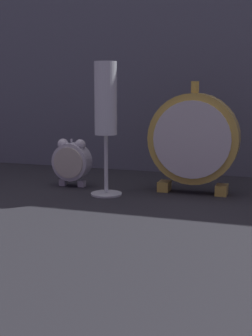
{
  "coord_description": "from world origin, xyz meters",
  "views": [
    {
      "loc": [
        0.25,
        -0.68,
        0.19
      ],
      "look_at": [
        0.0,
        0.08,
        0.05
      ],
      "focal_mm": 50.0,
      "sensor_mm": 36.0,
      "label": 1
    }
  ],
  "objects": [
    {
      "name": "ground_plane",
      "position": [
        0.0,
        0.0,
        0.0
      ],
      "size": [
        4.0,
        4.0,
        0.0
      ],
      "primitive_type": "plane",
      "color": "#232328"
    },
    {
      "name": "mantel_clock_silver",
      "position": [
        0.11,
        0.14,
        0.1
      ],
      "size": [
        0.16,
        0.04,
        0.2
      ],
      "color": "gold",
      "rests_on": "ground_plane"
    },
    {
      "name": "champagne_flute",
      "position": [
        -0.03,
        0.07,
        0.15
      ],
      "size": [
        0.05,
        0.05,
        0.23
      ],
      "color": "silver",
      "rests_on": "ground_plane"
    },
    {
      "name": "fabric_backdrop_drape",
      "position": [
        0.0,
        0.33,
        0.34
      ],
      "size": [
        1.32,
        0.01,
        0.67
      ],
      "primitive_type": "cube",
      "color": "slate",
      "rests_on": "ground_plane"
    },
    {
      "name": "alarm_clock_twin_bell",
      "position": [
        -0.12,
        0.12,
        0.05
      ],
      "size": [
        0.07,
        0.03,
        0.09
      ],
      "color": "silver",
      "rests_on": "ground_plane"
    }
  ]
}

